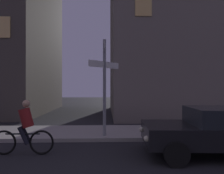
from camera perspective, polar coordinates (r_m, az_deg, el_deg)
sidewalk_kerb at (r=9.24m, az=-10.81°, el=-12.03°), size 40.00×2.62×0.14m
signpost at (r=8.02m, az=-2.05°, el=2.44°), size 1.14×1.66×3.66m
car_near_right at (r=6.91m, az=26.15°, el=-10.46°), size 4.16×2.22×1.39m
cyclist at (r=6.82m, az=-22.60°, el=-10.51°), size 1.82×0.33×1.61m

